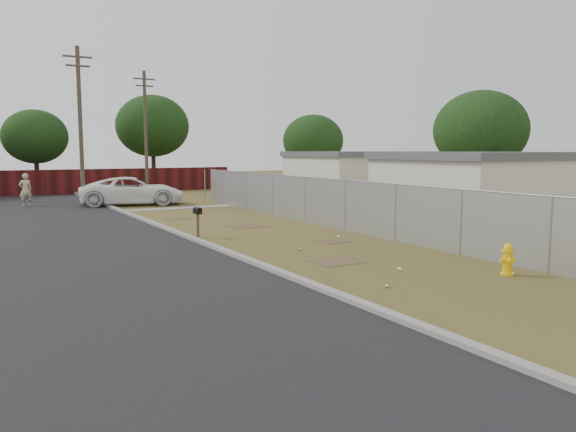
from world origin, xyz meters
TOP-DOWN VIEW (x-y plane):
  - ground at (0.00, 0.00)m, footprint 120.00×120.00m
  - street at (-6.76, 8.05)m, footprint 15.10×60.00m
  - chainlink_fence at (3.12, 1.03)m, footprint 0.10×27.06m
  - privacy_fence at (-6.00, 25.00)m, footprint 30.00×0.12m
  - utility_poles at (-3.67, 20.67)m, footprint 12.60×8.24m
  - houses at (9.70, 3.13)m, footprint 9.30×17.24m
  - horizon_trees at (0.84, 23.56)m, footprint 33.32×31.94m
  - fire_hydrant at (2.01, -8.60)m, footprint 0.45×0.45m
  - mailbox at (-2.60, 1.23)m, footprint 0.20×0.49m
  - pickup_truck at (-1.48, 14.73)m, footprint 6.37×4.11m
  - pedestrian at (-6.96, 16.90)m, footprint 0.74×0.54m
  - scattered_litter at (-0.09, -4.79)m, footprint 3.42×6.86m

SIDE VIEW (x-z plane):
  - ground at x=0.00m, z-range 0.00..0.00m
  - street at x=-6.76m, z-range -0.04..0.08m
  - scattered_litter at x=-0.09m, z-range 0.01..0.08m
  - fire_hydrant at x=2.01m, z-range -0.03..0.83m
  - chainlink_fence at x=3.12m, z-range -0.21..1.81m
  - pickup_truck at x=-1.48m, z-range 0.00..1.63m
  - mailbox at x=-2.60m, z-range 0.33..1.45m
  - privacy_fence at x=-6.00m, z-range 0.00..1.80m
  - pedestrian at x=-6.96m, z-range 0.00..1.87m
  - houses at x=9.70m, z-range 0.01..3.11m
  - horizon_trees at x=0.84m, z-range 0.74..8.52m
  - utility_poles at x=-3.67m, z-range 0.19..9.19m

